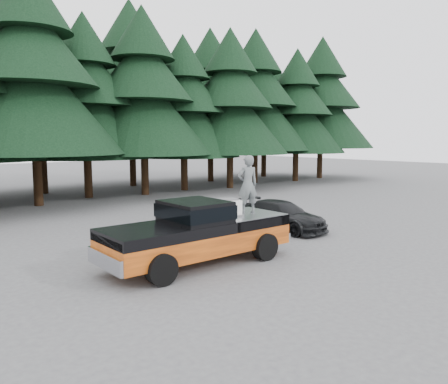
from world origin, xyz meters
TOP-DOWN VIEW (x-y plane):
  - ground at (0.00, 0.00)m, footprint 120.00×120.00m
  - pickup_truck at (-0.85, -0.42)m, footprint 6.00×2.04m
  - truck_cab at (-0.95, -0.42)m, footprint 1.66×1.90m
  - air_compressor at (0.30, -0.43)m, footprint 0.82×0.73m
  - man_on_bed at (1.09, -0.47)m, footprint 0.79×0.63m
  - parked_car at (4.70, 1.42)m, footprint 1.91×4.18m
  - treeline at (0.42, 17.20)m, footprint 60.15×16.05m

SIDE VIEW (x-z plane):
  - ground at x=0.00m, z-range 0.00..0.00m
  - parked_car at x=4.70m, z-range 0.00..1.19m
  - pickup_truck at x=-0.85m, z-range 0.00..1.33m
  - air_compressor at x=0.30m, z-range 1.33..1.81m
  - truck_cab at x=-0.95m, z-range 1.33..1.92m
  - man_on_bed at x=1.09m, z-range 1.33..3.21m
  - treeline at x=0.42m, z-range -1.03..16.47m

